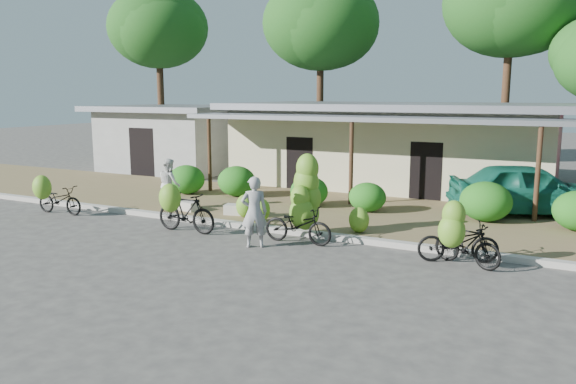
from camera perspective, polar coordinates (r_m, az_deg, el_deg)
name	(u,v)px	position (r m, az deg, el deg)	size (l,w,h in m)	color
ground	(258,253)	(13.33, -3.05, -6.24)	(100.00, 100.00, 0.00)	#403D3B
sidewalk	(338,212)	(17.69, 5.09, -2.02)	(60.00, 6.00, 0.12)	olive
curb	(296,232)	(15.01, 0.78, -4.08)	(60.00, 0.25, 0.15)	#A8A399
shop_main	(394,144)	(23.00, 10.71, 4.80)	(13.00, 8.50, 3.35)	#BEB68F
shop_grey	(176,137)	(28.19, -11.32, 5.48)	(7.00, 6.00, 3.15)	#9D9D98
tree_back_left	(157,27)	(31.65, -13.19, 16.05)	(5.35, 5.24, 9.22)	#47311C
tree_far_center	(318,22)	(29.98, 3.09, 16.88)	(5.98, 5.93, 9.62)	#47311C
tree_center_right	(507,1)	(28.15, 21.40, 17.61)	(6.04, 5.98, 10.09)	#47311C
hedge_0	(187,179)	(20.71, -10.26, 1.26)	(1.35, 1.21, 1.05)	#195513
hedge_1	(237,181)	(19.98, -5.24, 1.11)	(1.38, 1.24, 1.08)	#195513
hedge_2	(309,191)	(18.14, 2.16, 0.07)	(1.25, 1.12, 0.97)	#195513
hedge_3	(367,197)	(17.47, 8.07, -0.52)	(1.16, 1.04, 0.90)	#195513
hedge_4	(486,202)	(16.93, 19.45, -0.92)	(1.46, 1.31, 1.14)	#195513
bike_far_left	(56,197)	(18.81, -22.47, -0.51)	(1.73, 1.25, 1.31)	black
bike_left	(183,210)	(15.32, -10.59, -1.78)	(1.85, 1.17, 1.43)	black
bike_center	(303,208)	(14.24, 1.49, -1.62)	(1.82, 1.19, 2.22)	black
bike_right	(463,238)	(12.66, 17.32, -4.52)	(1.65, 1.35, 1.53)	black
bike_far_right	(458,242)	(13.07, 16.90, -4.88)	(1.87, 1.20, 0.93)	black
loose_banana_a	(245,206)	(16.53, -4.41, -1.44)	(0.54, 0.46, 0.68)	#71A529
loose_banana_b	(261,210)	(16.02, -2.75, -1.80)	(0.54, 0.46, 0.67)	#71A529
loose_banana_c	(359,220)	(14.81, 7.22, -2.83)	(0.54, 0.46, 0.68)	#71A529
sack_near	(239,210)	(16.98, -5.01, -1.80)	(0.85, 0.40, 0.30)	beige
sack_far	(187,206)	(17.84, -10.24, -1.38)	(0.75, 0.38, 0.28)	beige
vendor	(254,212)	(13.67, -3.45, -2.04)	(0.64, 0.42, 1.76)	gray
bystander	(170,184)	(18.07, -11.94, 0.83)	(0.78, 0.61, 1.60)	silver
teal_van	(528,189)	(18.32, 23.18, 0.31)	(1.85, 4.59, 1.56)	#176852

